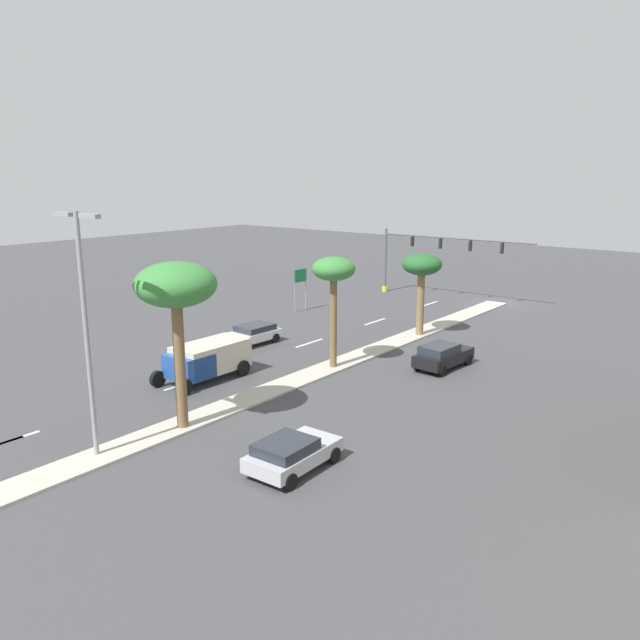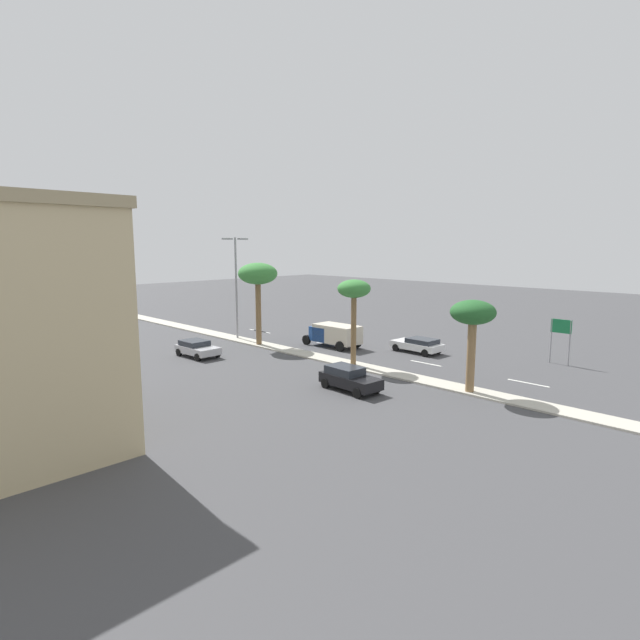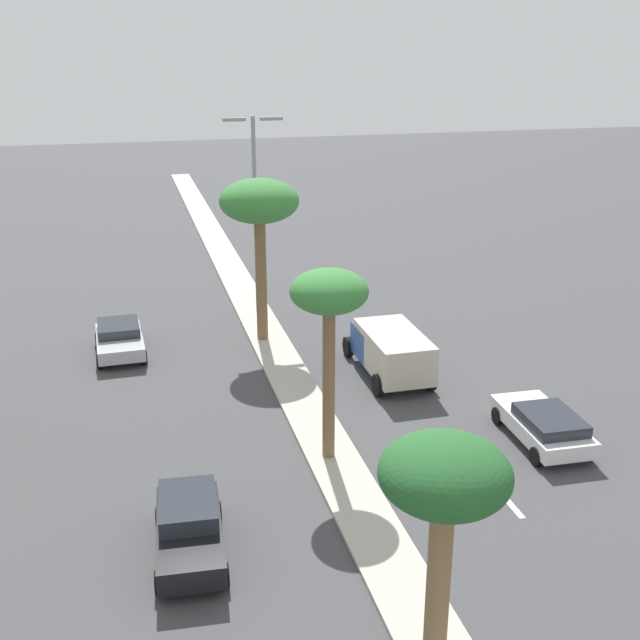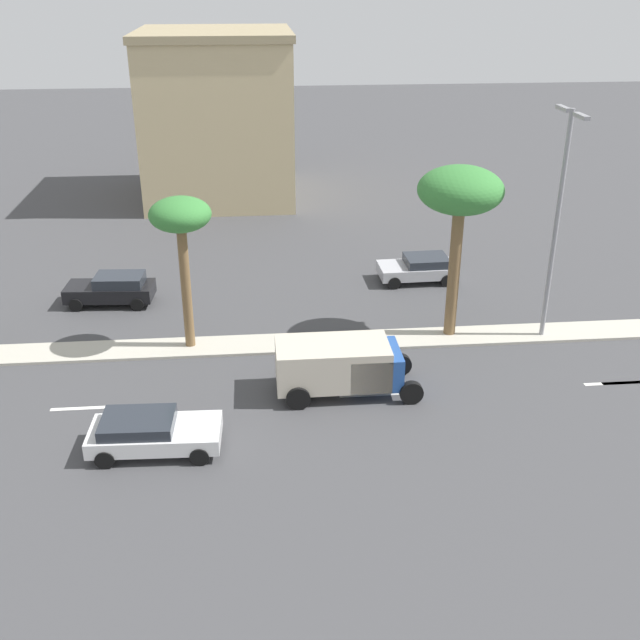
{
  "view_description": "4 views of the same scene",
  "coord_description": "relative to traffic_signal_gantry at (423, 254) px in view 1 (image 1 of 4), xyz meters",
  "views": [
    {
      "loc": [
        -21.68,
        52.54,
        11.31
      ],
      "look_at": [
        -0.33,
        25.7,
        3.25
      ],
      "focal_mm": 35.25,
      "sensor_mm": 36.0,
      "label": 1
    },
    {
      "loc": [
        -28.51,
        -0.42,
        9.24
      ],
      "look_at": [
        -1.13,
        26.8,
        3.41
      ],
      "focal_mm": 28.11,
      "sensor_mm": 36.0,
      "label": 2
    },
    {
      "loc": [
        -6.29,
        1.44,
        13.51
      ],
      "look_at": [
        0.32,
        27.12,
        3.93
      ],
      "focal_mm": 44.25,
      "sensor_mm": 36.0,
      "label": 3
    },
    {
      "loc": [
        29.19,
        27.13,
        14.83
      ],
      "look_at": [
        3.54,
        29.47,
        2.78
      ],
      "focal_mm": 42.2,
      "sensor_mm": 36.0,
      "label": 4
    }
  ],
  "objects": [
    {
      "name": "lane_stripe_front",
      "position": [
        -2.32,
        39.9,
        -4.02
      ],
      "size": [
        0.2,
        2.8,
        0.01
      ],
      "primitive_type": "cube",
      "color": "silver",
      "rests_on": "ground"
    },
    {
      "name": "box_truck",
      "position": [
        -2.7,
        29.01,
        -2.84
      ],
      "size": [
        2.49,
        5.45,
        2.06
      ],
      "color": "#234C99",
      "rests_on": "ground"
    },
    {
      "name": "palm_tree_rear",
      "position": [
        -7.01,
        22.86,
        1.64
      ],
      "size": [
        2.51,
        2.51,
        6.53
      ],
      "color": "brown",
      "rests_on": "median_curb"
    },
    {
      "name": "lane_stripe_inboard",
      "position": [
        -2.32,
        30.2,
        -4.02
      ],
      "size": [
        0.2,
        2.8,
        0.01
      ],
      "primitive_type": "cube",
      "color": "silver",
      "rests_on": "ground"
    },
    {
      "name": "street_lamp_near",
      "position": [
        -6.64,
        38.33,
        1.84
      ],
      "size": [
        2.9,
        0.24,
        9.8
      ],
      "color": "gray",
      "rests_on": "median_curb"
    },
    {
      "name": "sedan_white_right",
      "position": [
        0.6,
        22.08,
        -3.32
      ],
      "size": [
        2.24,
        4.45,
        1.28
      ],
      "color": "silver",
      "rests_on": "ground"
    },
    {
      "name": "traffic_signal_gantry",
      "position": [
        0.0,
        0.0,
        0.0
      ],
      "size": [
        14.81,
        0.53,
        6.11
      ],
      "color": "#515459",
      "rests_on": "ground"
    },
    {
      "name": "sedan_black_trailing",
      "position": [
        -12.05,
        18.83,
        -3.23
      ],
      "size": [
        2.13,
        4.27,
        1.49
      ],
      "color": "black",
      "rests_on": "ground"
    },
    {
      "name": "median_curb",
      "position": [
        -6.87,
        40.52,
        -3.96
      ],
      "size": [
        1.8,
        83.69,
        0.12
      ],
      "primitive_type": "cube",
      "color": "#B7B2A3",
      "rests_on": "ground"
    },
    {
      "name": "lane_stripe_near",
      "position": [
        -2.32,
        11.34,
        -4.02
      ],
      "size": [
        0.2,
        2.8,
        0.01
      ],
      "primitive_type": "cube",
      "color": "silver",
      "rests_on": "ground"
    },
    {
      "name": "ground_plane",
      "position": [
        -6.87,
        31.22,
        -4.02
      ],
      "size": [
        160.0,
        160.0,
        0.0
      ],
      "primitive_type": "plane",
      "color": "#424244"
    },
    {
      "name": "directional_road_sign",
      "position": [
        4.8,
        11.9,
        -1.46
      ],
      "size": [
        0.1,
        1.53,
        3.53
      ],
      "color": "gray",
      "rests_on": "ground"
    },
    {
      "name": "palm_tree_trailing",
      "position": [
        -7.21,
        13.02,
        0.84
      ],
      "size": [
        2.77,
        2.77,
        5.77
      ],
      "color": "olive",
      "rests_on": "median_curb"
    },
    {
      "name": "palm_tree_right",
      "position": [
        -7.15,
        34.28,
        2.41
      ],
      "size": [
        3.57,
        3.57,
        7.49
      ],
      "color": "brown",
      "rests_on": "median_curb"
    },
    {
      "name": "lane_stripe_mid",
      "position": [
        -2.32,
        19.39,
        -4.02
      ],
      "size": [
        0.2,
        2.8,
        0.01
      ],
      "primitive_type": "cube",
      "color": "silver",
      "rests_on": "ground"
    },
    {
      "name": "lane_stripe_leading",
      "position": [
        -2.32,
        2.67,
        -4.02
      ],
      "size": [
        0.2,
        2.8,
        0.01
      ],
      "primitive_type": "cube",
      "color": "silver",
      "rests_on": "ground"
    },
    {
      "name": "sedan_silver_leading",
      "position": [
        -13.67,
        34.28,
        -3.3
      ],
      "size": [
        2.23,
        4.0,
        1.33
      ],
      "color": "#B2B2B7",
      "rests_on": "ground"
    }
  ]
}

